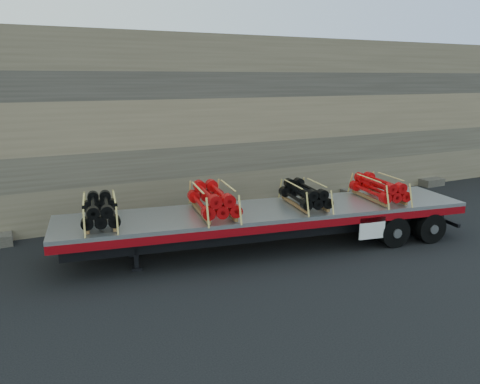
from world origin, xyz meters
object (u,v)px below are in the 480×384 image
object	(u,v)px
bundle_midfront	(213,201)
bundle_rear	(379,189)
bundle_midrear	(305,195)
trailer	(268,228)
bundle_front	(100,211)

from	to	relation	value
bundle_midfront	bundle_rear	distance (m)	5.83
bundle_midfront	bundle_midrear	distance (m)	3.06
trailer	bundle_midrear	distance (m)	1.61
bundle_midfront	bundle_rear	bearing A→B (deg)	0.00
bundle_midfront	bundle_front	bearing A→B (deg)	180.00
bundle_rear	bundle_midrear	bearing A→B (deg)	-180.00
trailer	bundle_front	distance (m)	5.24
bundle_front	bundle_rear	world-z (taller)	bundle_rear
trailer	bundle_midrear	size ratio (longest dim) A/B	6.52
bundle_midfront	bundle_midrear	bearing A→B (deg)	0.00
trailer	bundle_rear	size ratio (longest dim) A/B	6.24
bundle_midfront	trailer	bearing A→B (deg)	0.00
bundle_front	bundle_rear	bearing A→B (deg)	0.00
bundle_midrear	bundle_front	bearing A→B (deg)	180.00
trailer	bundle_midfront	xyz separation A→B (m)	(-1.79, 0.29, 1.07)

